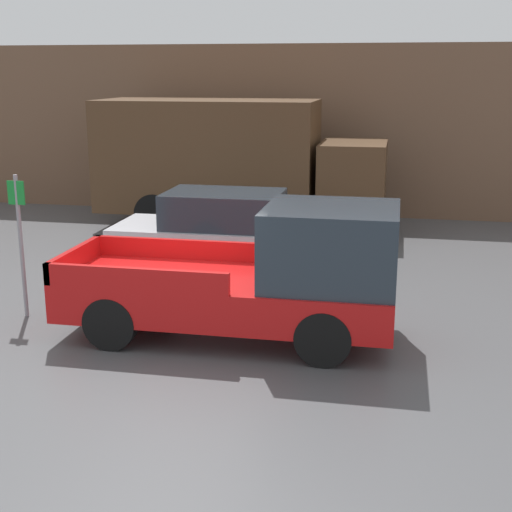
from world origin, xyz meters
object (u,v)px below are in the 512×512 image
at_px(car, 220,232).
at_px(delivery_truck, 230,160).
at_px(pickup_truck, 263,278).
at_px(parking_sign, 20,238).

xyz_separation_m(car, delivery_truck, (-0.78, 4.23, 0.98)).
bearing_deg(pickup_truck, car, 113.65).
bearing_deg(parking_sign, delivery_truck, 76.60).
height_order(delivery_truck, parking_sign, delivery_truck).
relative_size(car, delivery_truck, 0.58).
xyz_separation_m(delivery_truck, parking_sign, (-1.83, -7.67, -0.45)).
distance_m(pickup_truck, parking_sign, 4.25).
distance_m(car, parking_sign, 4.35).
relative_size(delivery_truck, parking_sign, 3.05).
height_order(car, parking_sign, parking_sign).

